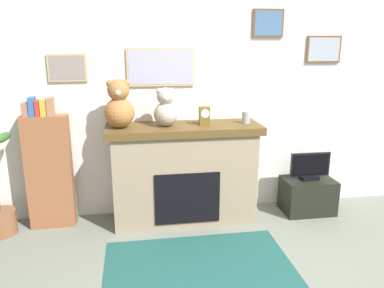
# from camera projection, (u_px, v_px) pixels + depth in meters

# --- Properties ---
(back_wall) EXTENTS (5.20, 0.15, 2.60)m
(back_wall) POSITION_uv_depth(u_px,v_px,m) (212.00, 100.00, 4.36)
(back_wall) COLOR silver
(back_wall) RESTS_ON ground_plane
(fireplace) EXTENTS (1.65, 0.58, 1.09)m
(fireplace) POSITION_uv_depth(u_px,v_px,m) (184.00, 173.00, 4.19)
(fireplace) COLOR #89765D
(fireplace) RESTS_ON ground_plane
(bookshelf) EXTENTS (0.47, 0.16, 1.41)m
(bookshelf) POSITION_uv_depth(u_px,v_px,m) (49.00, 169.00, 4.01)
(bookshelf) COLOR brown
(bookshelf) RESTS_ON ground_plane
(tv_stand) EXTENTS (0.58, 0.40, 0.40)m
(tv_stand) POSITION_uv_depth(u_px,v_px,m) (308.00, 195.00, 4.47)
(tv_stand) COLOR black
(tv_stand) RESTS_ON ground_plane
(television) EXTENTS (0.47, 0.14, 0.32)m
(television) POSITION_uv_depth(u_px,v_px,m) (310.00, 167.00, 4.38)
(television) COLOR black
(television) RESTS_ON tv_stand
(area_rug) EXTENTS (1.68, 1.03, 0.01)m
(area_rug) POSITION_uv_depth(u_px,v_px,m) (198.00, 264.00, 3.44)
(area_rug) COLOR #194640
(area_rug) RESTS_ON ground_plane
(candle_jar) EXTENTS (0.09, 0.09, 0.13)m
(candle_jar) POSITION_uv_depth(u_px,v_px,m) (246.00, 117.00, 4.12)
(candle_jar) COLOR gray
(candle_jar) RESTS_ON fireplace
(mantel_clock) EXTENTS (0.11, 0.08, 0.19)m
(mantel_clock) POSITION_uv_depth(u_px,v_px,m) (204.00, 116.00, 4.04)
(mantel_clock) COLOR brown
(mantel_clock) RESTS_ON fireplace
(teddy_bear_tan) EXTENTS (0.31, 0.31, 0.50)m
(teddy_bear_tan) POSITION_uv_depth(u_px,v_px,m) (119.00, 106.00, 3.88)
(teddy_bear_tan) COLOR #946032
(teddy_bear_tan) RESTS_ON fireplace
(teddy_bear_cream) EXTENTS (0.25, 0.25, 0.41)m
(teddy_bear_cream) POSITION_uv_depth(u_px,v_px,m) (166.00, 109.00, 3.96)
(teddy_bear_cream) COLOR #A29585
(teddy_bear_cream) RESTS_ON fireplace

